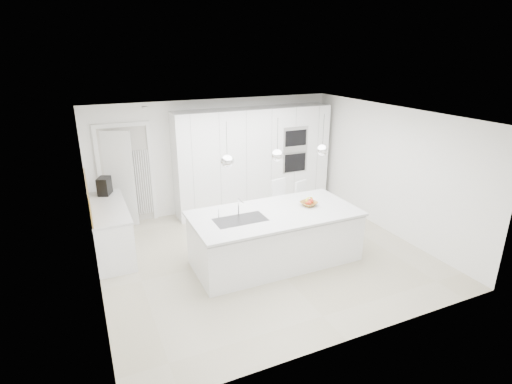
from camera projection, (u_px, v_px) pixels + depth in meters
name	position (u px, v px, depth m)	size (l,w,h in m)	color
floor	(263.00, 254.00, 7.21)	(5.50, 5.50, 0.00)	#B9B096
wall_back	(216.00, 156.00, 8.94)	(5.50, 5.50, 0.00)	white
wall_left	(90.00, 215.00, 5.73)	(5.00, 5.00, 0.00)	white
ceiling	(264.00, 115.00, 6.37)	(5.50, 5.50, 0.00)	white
tall_cabinets	(254.00, 159.00, 9.02)	(3.60, 0.60, 2.30)	white
oven_stack	(295.00, 150.00, 9.04)	(0.62, 0.04, 1.05)	#A5A5A8
doorway_frame	(127.00, 176.00, 8.23)	(1.11, 0.08, 2.13)	white
hallway_door	(114.00, 179.00, 8.10)	(0.82, 0.04, 2.00)	white
radiator	(143.00, 183.00, 8.41)	(0.32, 0.04, 1.40)	white
left_base_cabinets	(111.00, 231.00, 7.15)	(0.60, 1.80, 0.86)	white
left_worktop	(108.00, 207.00, 7.00)	(0.62, 1.82, 0.04)	silver
oak_backsplash	(88.00, 195.00, 6.79)	(0.02, 1.80, 0.50)	#A77D34
island_base	(276.00, 239.00, 6.85)	(2.80, 1.20, 0.86)	white
island_worktop	(275.00, 213.00, 6.74)	(2.84, 1.40, 0.04)	silver
island_sink	(240.00, 224.00, 6.47)	(0.84, 0.44, 0.18)	#3F3F42
island_tap	(238.00, 206.00, 6.58)	(0.02, 0.02, 0.30)	white
pendant_left	(227.00, 161.00, 6.03)	(0.20, 0.20, 0.20)	white
pendant_mid	(277.00, 155.00, 6.36)	(0.20, 0.20, 0.20)	white
pendant_right	(322.00, 150.00, 6.69)	(0.20, 0.20, 0.20)	white
fruit_bowl	(309.00, 204.00, 7.02)	(0.29, 0.29, 0.07)	#A77D34
espresso_machine	(104.00, 186.00, 7.52)	(0.20, 0.31, 0.33)	black
bar_stool_left	(281.00, 208.00, 7.89)	(0.36, 0.50, 1.09)	white
bar_stool_right	(303.00, 206.00, 8.10)	(0.33, 0.45, 0.99)	white
apple_a	(309.00, 203.00, 6.96)	(0.07, 0.07, 0.07)	red
apple_b	(311.00, 201.00, 7.04)	(0.09, 0.09, 0.09)	red
apple_c	(307.00, 203.00, 6.97)	(0.07, 0.07, 0.07)	red
banana_bunch	(309.00, 200.00, 7.00)	(0.19, 0.19, 0.03)	yellow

